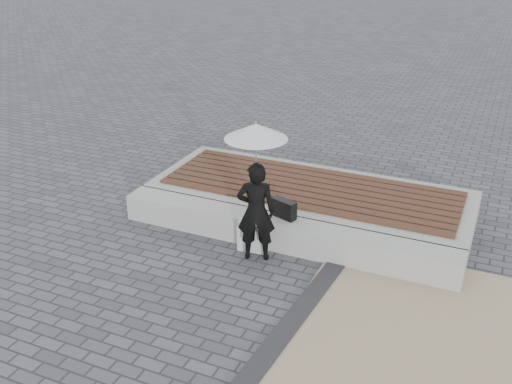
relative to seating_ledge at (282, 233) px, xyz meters
The scene contains 10 objects.
ground 1.61m from the seating_ledge, 90.00° to the right, with size 80.00×80.00×0.00m, color #4D4D52.
edging_band 2.24m from the seating_ledge, 70.35° to the right, with size 0.25×5.20×0.04m, color #29282B.
seating_ledge is the anchor object (origin of this frame).
timber_platform 1.20m from the seating_ledge, 90.00° to the left, with size 5.00×2.00×0.40m, color #ADADA7.
timber_decking 1.22m from the seating_ledge, 90.00° to the left, with size 4.60×1.60×0.04m, color #4E2D21, non-canonical shape.
woman 0.71m from the seating_ledge, 114.34° to the right, with size 0.52×0.34×1.42m, color black.
parasol 1.72m from the seating_ledge, 114.34° to the right, with size 0.82×0.82×1.04m.
handbag 0.35m from the seating_ledge, 102.74° to the left, with size 0.38×0.14×0.27m, color black.
canvas_tote 0.43m from the seating_ledge, 138.52° to the right, with size 0.42×0.18×0.45m, color beige.
magazine 0.53m from the seating_ledge, 133.91° to the right, with size 0.31×0.23×0.01m, color red.
Camera 1 is at (2.68, -5.33, 4.28)m, focal length 41.55 mm.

